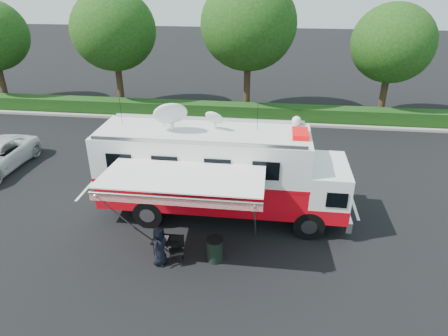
% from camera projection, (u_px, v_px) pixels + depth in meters
% --- Properties ---
extents(ground_plane, '(120.00, 120.00, 0.00)m').
position_uv_depth(ground_plane, '(222.00, 215.00, 16.44)').
color(ground_plane, black).
rests_on(ground_plane, ground).
extents(back_border, '(60.00, 6.14, 8.87)m').
position_uv_depth(back_border, '(266.00, 40.00, 25.55)').
color(back_border, '#9E998E').
rests_on(back_border, ground_plane).
extents(stall_lines, '(24.12, 5.50, 0.01)m').
position_uv_depth(stall_lines, '(220.00, 180.00, 19.16)').
color(stall_lines, silver).
rests_on(stall_lines, ground_plane).
extents(command_truck, '(9.68, 2.66, 4.65)m').
position_uv_depth(command_truck, '(220.00, 171.00, 15.56)').
color(command_truck, black).
rests_on(command_truck, ground_plane).
extents(awning, '(5.28, 2.72, 3.19)m').
position_uv_depth(awning, '(182.00, 181.00, 12.76)').
color(awning, white).
rests_on(awning, ground_plane).
extents(person, '(0.63, 0.81, 1.47)m').
position_uv_depth(person, '(161.00, 263.00, 13.72)').
color(person, black).
rests_on(person, ground_plane).
extents(folding_table, '(0.91, 0.65, 0.78)m').
position_uv_depth(folding_table, '(166.00, 240.00, 13.68)').
color(folding_table, black).
rests_on(folding_table, ground_plane).
extents(folding_chair, '(0.59, 0.62, 0.96)m').
position_uv_depth(folding_chair, '(177.00, 247.00, 13.59)').
color(folding_chair, black).
rests_on(folding_chair, ground_plane).
extents(trash_bin, '(0.59, 0.59, 0.89)m').
position_uv_depth(trash_bin, '(215.00, 250.00, 13.67)').
color(trash_bin, black).
rests_on(trash_bin, ground_plane).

